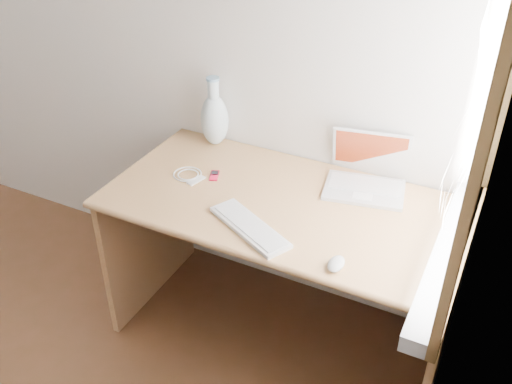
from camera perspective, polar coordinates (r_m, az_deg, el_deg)
The scene contains 10 objects.
back_wall at distance 2.87m, azimuth -13.49°, elevation 17.12°, with size 3.50×0.04×2.60m, color white.
window at distance 1.85m, azimuth 22.11°, elevation 5.82°, with size 0.11×0.99×1.10m.
desk at distance 2.50m, azimuth 3.50°, elevation -4.09°, with size 1.44×0.72×0.76m.
laptop at distance 2.41m, azimuth 11.18°, elevation 1.56°, with size 0.36×0.33×0.22m.
external_keyboard at distance 2.14m, azimuth -0.64°, elevation -3.50°, with size 0.39×0.27×0.02m.
mouse at distance 1.99m, azimuth 8.02°, elevation -7.12°, with size 0.05×0.09×0.03m, color silver.
ipod at distance 2.47m, azimuth -4.18°, elevation 1.66°, with size 0.06×0.09×0.01m.
cable_coil at distance 2.49m, azimuth -6.87°, elevation 1.79°, with size 0.13×0.13×0.01m, color white.
remote at distance 2.44m, azimuth -5.99°, elevation 1.17°, with size 0.03×0.09×0.01m, color white.
vase at distance 2.67m, azimuth -4.17°, elevation 7.40°, with size 0.13×0.13×0.33m.
Camera 1 is at (1.78, -0.38, 2.05)m, focal length 40.00 mm.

